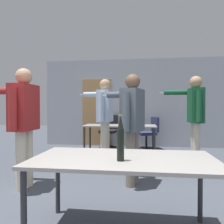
{
  "coord_description": "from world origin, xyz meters",
  "views": [
    {
      "loc": [
        0.24,
        -1.5,
        1.18
      ],
      "look_at": [
        -0.25,
        2.29,
        1.1
      ],
      "focal_mm": 35.0,
      "sensor_mm": 36.0,
      "label": 1
    }
  ],
  "objects_px": {
    "person_right_polo": "(104,112)",
    "beer_bottle": "(121,139)",
    "person_near_casual": "(23,116)",
    "office_chair_far_right": "(109,132)",
    "person_far_watching": "(132,118)",
    "person_center_tall": "(195,112)",
    "drink_cup": "(132,124)",
    "office_chair_far_left": "(149,134)"
  },
  "relations": [
    {
      "from": "person_far_watching",
      "to": "drink_cup",
      "type": "distance_m",
      "value": 2.12
    },
    {
      "from": "person_center_tall",
      "to": "person_right_polo",
      "type": "relative_size",
      "value": 1.01
    },
    {
      "from": "person_center_tall",
      "to": "drink_cup",
      "type": "relative_size",
      "value": 19.76
    },
    {
      "from": "beer_bottle",
      "to": "office_chair_far_right",
      "type": "bearing_deg",
      "value": 99.4
    },
    {
      "from": "person_right_polo",
      "to": "office_chair_far_right",
      "type": "xyz_separation_m",
      "value": [
        -0.13,
        1.64,
        -0.63
      ]
    },
    {
      "from": "person_far_watching",
      "to": "office_chair_far_right",
      "type": "relative_size",
      "value": 1.78
    },
    {
      "from": "person_center_tall",
      "to": "office_chair_far_right",
      "type": "distance_m",
      "value": 2.75
    },
    {
      "from": "person_right_polo",
      "to": "beer_bottle",
      "type": "bearing_deg",
      "value": -162.76
    },
    {
      "from": "person_right_polo",
      "to": "beer_bottle",
      "type": "xyz_separation_m",
      "value": [
        0.61,
        -2.84,
        -0.17
      ]
    },
    {
      "from": "office_chair_far_right",
      "to": "drink_cup",
      "type": "relative_size",
      "value": 10.36
    },
    {
      "from": "person_far_watching",
      "to": "person_right_polo",
      "type": "xyz_separation_m",
      "value": [
        -0.65,
        1.35,
        0.06
      ]
    },
    {
      "from": "person_far_watching",
      "to": "office_chair_far_right",
      "type": "xyz_separation_m",
      "value": [
        -0.78,
        2.99,
        -0.56
      ]
    },
    {
      "from": "drink_cup",
      "to": "office_chair_far_left",
      "type": "bearing_deg",
      "value": 61.29
    },
    {
      "from": "office_chair_far_right",
      "to": "person_right_polo",
      "type": "bearing_deg",
      "value": 101.6
    },
    {
      "from": "person_center_tall",
      "to": "beer_bottle",
      "type": "bearing_deg",
      "value": 155.6
    },
    {
      "from": "person_far_watching",
      "to": "drink_cup",
      "type": "xyz_separation_m",
      "value": [
        -0.07,
        2.11,
        -0.24
      ]
    },
    {
      "from": "office_chair_far_right",
      "to": "beer_bottle",
      "type": "bearing_deg",
      "value": 106.4
    },
    {
      "from": "person_far_watching",
      "to": "beer_bottle",
      "type": "bearing_deg",
      "value": -163.78
    },
    {
      "from": "office_chair_far_left",
      "to": "drink_cup",
      "type": "bearing_deg",
      "value": 130.36
    },
    {
      "from": "drink_cup",
      "to": "person_near_casual",
      "type": "bearing_deg",
      "value": -121.23
    },
    {
      "from": "person_far_watching",
      "to": "person_right_polo",
      "type": "relative_size",
      "value": 0.94
    },
    {
      "from": "person_near_casual",
      "to": "office_chair_far_right",
      "type": "xyz_separation_m",
      "value": [
        0.78,
        3.35,
        -0.6
      ]
    },
    {
      "from": "person_near_casual",
      "to": "office_chair_far_right",
      "type": "bearing_deg",
      "value": -13.11
    },
    {
      "from": "office_chair_far_left",
      "to": "office_chair_far_right",
      "type": "height_order",
      "value": "office_chair_far_right"
    },
    {
      "from": "person_far_watching",
      "to": "office_chair_far_right",
      "type": "distance_m",
      "value": 3.14
    },
    {
      "from": "person_far_watching",
      "to": "office_chair_far_left",
      "type": "bearing_deg",
      "value": 10.33
    },
    {
      "from": "person_far_watching",
      "to": "person_center_tall",
      "type": "relative_size",
      "value": 0.93
    },
    {
      "from": "office_chair_far_left",
      "to": "drink_cup",
      "type": "relative_size",
      "value": 9.91
    },
    {
      "from": "person_right_polo",
      "to": "office_chair_far_right",
      "type": "height_order",
      "value": "person_right_polo"
    },
    {
      "from": "person_center_tall",
      "to": "office_chair_far_right",
      "type": "xyz_separation_m",
      "value": [
        -1.99,
        1.78,
        -0.65
      ]
    },
    {
      "from": "person_near_casual",
      "to": "office_chair_far_right",
      "type": "relative_size",
      "value": 1.84
    },
    {
      "from": "person_near_casual",
      "to": "drink_cup",
      "type": "xyz_separation_m",
      "value": [
        1.49,
        2.46,
        -0.28
      ]
    },
    {
      "from": "person_far_watching",
      "to": "beer_bottle",
      "type": "distance_m",
      "value": 1.49
    },
    {
      "from": "office_chair_far_left",
      "to": "office_chair_far_right",
      "type": "xyz_separation_m",
      "value": [
        -1.15,
        0.07,
        0.03
      ]
    },
    {
      "from": "office_chair_far_left",
      "to": "beer_bottle",
      "type": "height_order",
      "value": "beer_bottle"
    },
    {
      "from": "person_near_casual",
      "to": "person_far_watching",
      "type": "bearing_deg",
      "value": -77.22
    },
    {
      "from": "person_center_tall",
      "to": "office_chair_far_left",
      "type": "relative_size",
      "value": 1.99
    },
    {
      "from": "person_far_watching",
      "to": "office_chair_far_left",
      "type": "relative_size",
      "value": 1.86
    },
    {
      "from": "office_chair_far_right",
      "to": "beer_bottle",
      "type": "relative_size",
      "value": 2.41
    },
    {
      "from": "office_chair_far_left",
      "to": "beer_bottle",
      "type": "xyz_separation_m",
      "value": [
        -0.41,
        -4.41,
        0.49
      ]
    },
    {
      "from": "person_near_casual",
      "to": "person_right_polo",
      "type": "relative_size",
      "value": 0.97
    },
    {
      "from": "person_far_watching",
      "to": "person_center_tall",
      "type": "distance_m",
      "value": 1.72
    }
  ]
}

